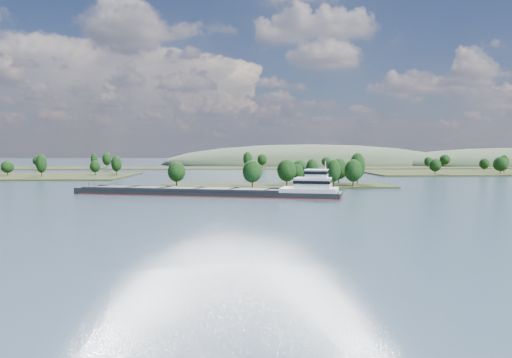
{
  "coord_description": "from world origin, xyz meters",
  "views": [
    {
      "loc": [
        -15.33,
        -34.93,
        15.5
      ],
      "look_at": [
        -9.94,
        130.0,
        6.0
      ],
      "focal_mm": 35.0,
      "sensor_mm": 36.0,
      "label": 1
    }
  ],
  "objects": [
    {
      "name": "hill_east",
      "position": [
        260.0,
        470.0,
        0.0
      ],
      "size": [
        260.0,
        140.0,
        36.0
      ],
      "primitive_type": "ellipsoid",
      "color": "#3C4D34",
      "rests_on": "ground"
    },
    {
      "name": "cargo_barge",
      "position": [
        -21.22,
        135.29,
        1.61
      ],
      "size": [
        93.81,
        35.5,
        12.74
      ],
      "color": "black",
      "rests_on": "ground"
    },
    {
      "name": "ground",
      "position": [
        0.0,
        120.0,
        0.0
      ],
      "size": [
        1800.0,
        1800.0,
        0.0
      ],
      "primitive_type": "plane",
      "color": "#34475A",
      "rests_on": "ground"
    },
    {
      "name": "back_shoreline",
      "position": [
        8.45,
        399.79,
        0.66
      ],
      "size": [
        900.0,
        60.0,
        14.84
      ],
      "color": "#252D14",
      "rests_on": "ground"
    },
    {
      "name": "tree_island",
      "position": [
        6.56,
        179.23,
        4.06
      ],
      "size": [
        100.0,
        31.41,
        15.04
      ],
      "color": "#252D14",
      "rests_on": "ground"
    },
    {
      "name": "hill_west",
      "position": [
        60.0,
        500.0,
        0.0
      ],
      "size": [
        320.0,
        160.0,
        44.0
      ],
      "primitive_type": "ellipsoid",
      "color": "#3C4D34",
      "rests_on": "ground"
    }
  ]
}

